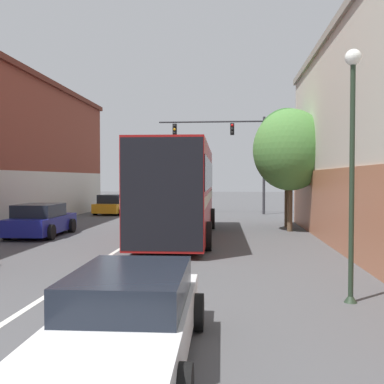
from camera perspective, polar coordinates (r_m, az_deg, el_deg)
lane_center_line at (r=19.07m, az=-6.80°, el=-5.67°), size 0.14×44.99×0.01m
bus at (r=18.58m, az=-1.71°, el=0.62°), size 3.03×10.71×3.75m
hatchback_foreground at (r=6.30m, az=-8.18°, el=-15.66°), size 1.99×4.44×1.20m
parked_car_left_near at (r=20.24m, az=-18.65°, el=-3.47°), size 2.10×4.16×1.38m
parked_car_left_mid at (r=31.42m, az=-9.87°, el=-1.61°), size 2.32×4.02×1.35m
traffic_signal_gantry at (r=31.09m, az=5.26°, el=6.03°), size 7.32×0.36×6.66m
street_lamp at (r=9.38m, az=19.66°, el=4.26°), size 0.32×0.32×4.99m
street_tree_near at (r=23.10m, az=11.94°, el=6.30°), size 3.01×2.71×5.98m
street_tree_far at (r=21.30m, az=12.36°, el=5.24°), size 3.43×3.09×5.67m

